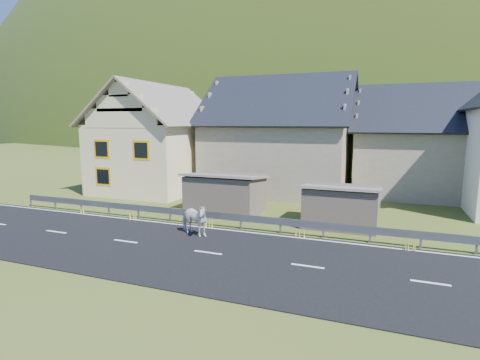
% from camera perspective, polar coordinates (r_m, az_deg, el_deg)
% --- Properties ---
extents(ground, '(160.00, 160.00, 0.00)m').
position_cam_1_polar(ground, '(15.31, -4.90, -11.10)').
color(ground, '#394C15').
rests_on(ground, ground).
extents(road, '(60.00, 7.00, 0.04)m').
position_cam_1_polar(road, '(15.30, -4.90, -11.03)').
color(road, black).
rests_on(road, ground).
extents(lane_markings, '(60.00, 6.60, 0.01)m').
position_cam_1_polar(lane_markings, '(15.30, -4.90, -10.94)').
color(lane_markings, silver).
rests_on(lane_markings, road).
extents(guardrail, '(28.10, 0.09, 0.75)m').
position_cam_1_polar(guardrail, '(18.38, 0.10, -5.83)').
color(guardrail, '#93969B').
rests_on(guardrail, ground).
extents(shed_left, '(4.30, 3.30, 2.40)m').
position_cam_1_polar(shed_left, '(21.54, -2.20, -2.18)').
color(shed_left, '#67594C').
rests_on(shed_left, ground).
extents(shed_right, '(3.80, 2.90, 2.20)m').
position_cam_1_polar(shed_right, '(19.48, 15.11, -3.97)').
color(shed_right, '#67594C').
rests_on(shed_right, ground).
extents(house_cream, '(7.80, 9.80, 8.30)m').
position_cam_1_polar(house_cream, '(29.82, -12.37, 6.98)').
color(house_cream, beige).
rests_on(house_cream, ground).
extents(house_stone_a, '(10.80, 9.80, 8.90)m').
position_cam_1_polar(house_stone_a, '(28.88, 6.31, 7.63)').
color(house_stone_a, gray).
rests_on(house_stone_a, ground).
extents(house_stone_b, '(9.80, 8.80, 8.10)m').
position_cam_1_polar(house_stone_b, '(30.07, 26.19, 6.07)').
color(house_stone_b, gray).
rests_on(house_stone_b, ground).
extents(mountain, '(440.00, 280.00, 260.00)m').
position_cam_1_polar(mountain, '(194.58, 20.37, 0.82)').
color(mountain, '#253C10').
rests_on(mountain, ground).
extents(conifer_patch, '(76.00, 50.00, 28.00)m').
position_cam_1_polar(conifer_patch, '(137.38, -5.64, 9.11)').
color(conifer_patch, black).
rests_on(conifer_patch, ground).
extents(horse, '(1.35, 1.98, 1.53)m').
position_cam_1_polar(horse, '(17.38, -7.14, -5.93)').
color(horse, silver).
rests_on(horse, road).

